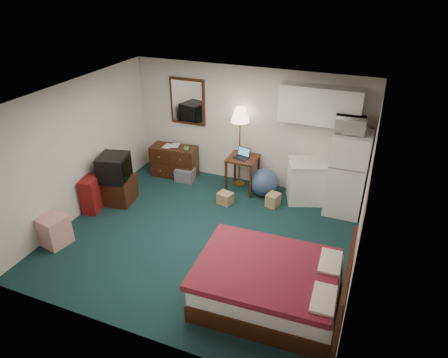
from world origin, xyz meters
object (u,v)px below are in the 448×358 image
at_px(dresser, 174,161).
at_px(floor_lamp, 240,148).
at_px(desk, 242,173).
at_px(fridge, 347,174).
at_px(kitchen_counter, 308,182).
at_px(tv_stand, 120,190).
at_px(suitcase, 91,195).
at_px(bed, 268,285).

height_order(dresser, floor_lamp, floor_lamp).
height_order(dresser, desk, desk).
bearing_deg(fridge, kitchen_counter, 168.14).
height_order(dresser, tv_stand, dresser).
distance_m(floor_lamp, desk, 0.54).
bearing_deg(kitchen_counter, suitcase, -172.74).
distance_m(dresser, suitcase, 2.07).
xyz_separation_m(dresser, suitcase, (-0.77, -1.92, 0.01)).
height_order(kitchen_counter, tv_stand, kitchen_counter).
bearing_deg(fridge, tv_stand, -163.45).
bearing_deg(bed, kitchen_counter, 88.75).
bearing_deg(floor_lamp, kitchen_counter, -4.76).
height_order(bed, tv_stand, bed).
distance_m(kitchen_counter, tv_stand, 3.76).
bearing_deg(fridge, bed, -104.01).
distance_m(desk, kitchen_counter, 1.36).
relative_size(dresser, floor_lamp, 0.58).
xyz_separation_m(fridge, tv_stand, (-4.19, -1.30, -0.54)).
bearing_deg(kitchen_counter, desk, 163.20).
bearing_deg(dresser, tv_stand, -113.57).
height_order(kitchen_counter, fridge, fridge).
distance_m(dresser, desk, 1.64).
height_order(floor_lamp, fridge, floor_lamp).
distance_m(floor_lamp, fridge, 2.23).
bearing_deg(tv_stand, desk, 24.05).
bearing_deg(desk, bed, -64.00).
xyz_separation_m(floor_lamp, suitcase, (-2.27, -2.05, -0.51)).
height_order(desk, fridge, fridge).
bearing_deg(floor_lamp, dresser, -175.05).
bearing_deg(floor_lamp, bed, -63.33).
relative_size(desk, suitcase, 1.08).
xyz_separation_m(tv_stand, suitcase, (-0.30, -0.48, 0.08)).
relative_size(fridge, tv_stand, 2.79).
bearing_deg(desk, fridge, -1.89).
distance_m(floor_lamp, kitchen_counter, 1.57).
xyz_separation_m(dresser, tv_stand, (-0.47, -1.44, -0.08)).
relative_size(dresser, kitchen_counter, 1.21).
bearing_deg(tv_stand, dresser, 62.87).
distance_m(dresser, floor_lamp, 1.59).
distance_m(dresser, kitchen_counter, 3.00).
bearing_deg(desk, dresser, 177.77).
xyz_separation_m(fridge, bed, (-0.67, -2.82, -0.50)).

